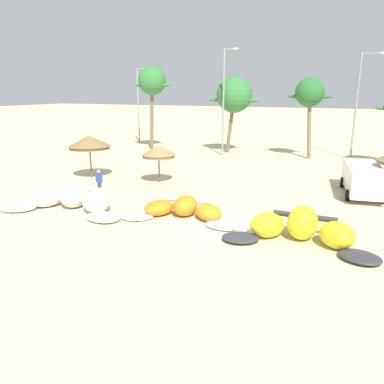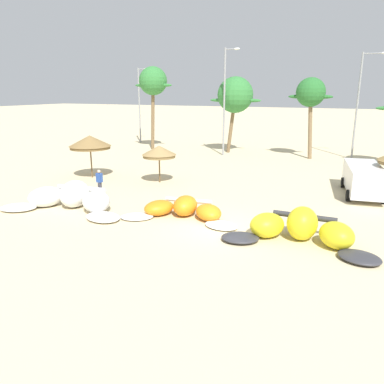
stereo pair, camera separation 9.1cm
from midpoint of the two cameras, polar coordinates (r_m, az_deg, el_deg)
ground_plane at (r=17.91m, az=3.74°, el=-5.40°), size 260.00×260.00×0.00m
kite_far_left at (r=21.49m, az=-18.11°, el=-1.00°), size 7.50×3.90×1.50m
kite_left at (r=19.18m, az=-1.44°, el=-2.71°), size 6.30×3.34×1.03m
kite_left_of_center at (r=16.72m, az=16.10°, el=-5.48°), size 6.72×3.05×1.46m
beach_umbrella_near_van at (r=28.53m, az=-15.45°, el=7.33°), size 3.04×3.04×3.13m
beach_umbrella_middle at (r=26.18m, az=-5.20°, el=6.15°), size 2.37×2.37×2.61m
parked_car_second at (r=25.50m, az=24.44°, el=2.07°), size 2.71×5.61×1.84m
person_near_kites at (r=23.67m, az=-14.03°, el=1.38°), size 0.36×0.24×1.62m
palm_leftmost at (r=41.46m, az=-6.16°, el=16.28°), size 4.46×2.97×8.75m
palm_left at (r=39.04m, az=6.38°, el=14.40°), size 5.37×3.58×7.65m
palm_left_of_gap at (r=37.10m, az=17.40°, el=14.09°), size 3.99×2.66×7.46m
lamppost_west at (r=47.17m, az=-8.14°, el=13.43°), size 1.49×0.24×8.88m
lamppost_west_center at (r=37.35m, az=4.88°, el=14.08°), size 1.50×0.24×10.14m
lamppost_east_center at (r=38.39m, az=23.96°, el=12.57°), size 2.09×0.24×9.58m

